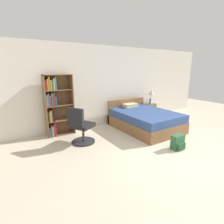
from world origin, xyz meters
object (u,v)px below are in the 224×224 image
at_px(bed, 144,120).
at_px(table_lamp, 151,93).
at_px(office_chair, 81,128).
at_px(backpack_green, 178,142).
at_px(bookshelf, 55,105).
at_px(nightstand, 149,110).
at_px(water_bottle, 150,101).

xyz_separation_m(bed, table_lamp, (1.14, 0.87, 0.67)).
height_order(office_chair, backpack_green, office_chair).
relative_size(bed, office_chair, 2.13).
distance_m(office_chair, backpack_green, 2.39).
relative_size(bookshelf, nightstand, 3.16).
distance_m(bookshelf, water_bottle, 3.55).
height_order(bed, backpack_green, bed).
bearing_deg(table_lamp, water_bottle, -147.48).
relative_size(office_chair, water_bottle, 4.37).
bearing_deg(nightstand, bookshelf, 179.86).
distance_m(bookshelf, bed, 2.73).
xyz_separation_m(office_chair, backpack_green, (1.82, -1.54, -0.26)).
distance_m(bed, office_chair, 2.16).
xyz_separation_m(nightstand, water_bottle, (-0.07, -0.10, 0.38)).
height_order(bookshelf, office_chair, bookshelf).
bearing_deg(nightstand, bed, -140.67).
height_order(bed, water_bottle, bed).
distance_m(bed, nightstand, 1.42).
xyz_separation_m(bookshelf, nightstand, (3.60, -0.01, -0.62)).
xyz_separation_m(office_chair, table_lamp, (3.30, 0.89, 0.53)).
relative_size(table_lamp, water_bottle, 2.42).
bearing_deg(bed, office_chair, -179.54).
bearing_deg(bed, backpack_green, -102.24).
bearing_deg(backpack_green, office_chair, 139.78).
relative_size(bookshelf, table_lamp, 3.21).
distance_m(bookshelf, nightstand, 3.66).
distance_m(bed, table_lamp, 1.59).
xyz_separation_m(table_lamp, backpack_green, (-1.48, -2.43, -0.79)).
relative_size(bookshelf, bed, 0.83).
bearing_deg(backpack_green, table_lamp, 58.65).
bearing_deg(table_lamp, office_chair, -164.86).
bearing_deg(backpack_green, water_bottle, 59.89).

